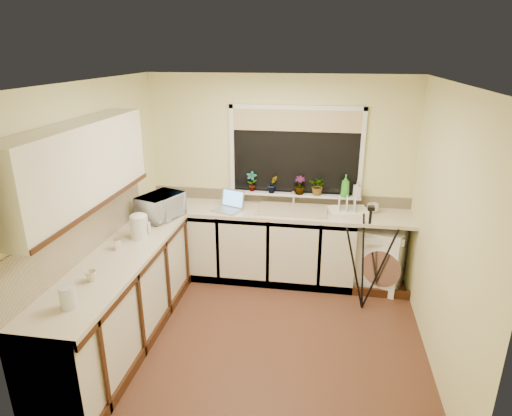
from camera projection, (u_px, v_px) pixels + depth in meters
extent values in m
plane|color=#573123|center=(260.00, 334.00, 4.44)|extent=(3.20, 3.20, 0.00)
plane|color=white|center=(261.00, 83.00, 3.61)|extent=(3.20, 3.20, 0.00)
plane|color=beige|center=(279.00, 177.00, 5.42)|extent=(3.20, 0.00, 3.20)
plane|color=beige|center=(223.00, 313.00, 2.63)|extent=(3.20, 0.00, 3.20)
plane|color=beige|center=(97.00, 212.00, 4.26)|extent=(0.00, 3.00, 3.00)
plane|color=beige|center=(444.00, 232.00, 3.78)|extent=(0.00, 3.00, 3.00)
cube|color=silver|center=(249.00, 244.00, 5.46)|extent=(2.55, 0.60, 0.86)
cube|color=silver|center=(121.00, 302.00, 4.21)|extent=(0.54, 2.40, 0.86)
cube|color=beige|center=(275.00, 212.00, 5.25)|extent=(3.20, 0.60, 0.04)
cube|color=beige|center=(116.00, 260.00, 4.06)|extent=(0.60, 2.40, 0.04)
cube|color=silver|center=(80.00, 166.00, 3.63)|extent=(0.28, 1.90, 0.70)
cube|color=beige|center=(84.00, 233.00, 4.02)|extent=(0.02, 2.40, 0.45)
cube|color=beige|center=(278.00, 197.00, 5.49)|extent=(3.20, 0.02, 0.14)
cube|color=black|center=(296.00, 152.00, 5.26)|extent=(1.50, 0.02, 1.00)
cube|color=tan|center=(297.00, 121.00, 5.11)|extent=(1.50, 0.02, 0.25)
cube|color=white|center=(294.00, 194.00, 5.39)|extent=(1.60, 0.14, 0.03)
cube|color=tan|center=(292.00, 210.00, 5.21)|extent=(0.82, 0.46, 0.03)
cylinder|color=silver|center=(294.00, 197.00, 5.34)|extent=(0.03, 0.03, 0.24)
cube|color=white|center=(379.00, 256.00, 5.25)|extent=(0.68, 0.67, 0.75)
cube|color=#A0A1A8|center=(227.00, 210.00, 5.21)|extent=(0.37, 0.32, 0.02)
cube|color=#5DB0FF|center=(233.00, 198.00, 5.28)|extent=(0.31, 0.17, 0.21)
cylinder|color=silver|center=(139.00, 227.00, 4.43)|extent=(0.18, 0.18, 0.24)
cube|color=white|center=(348.00, 212.00, 5.08)|extent=(0.49, 0.41, 0.07)
cylinder|color=silver|center=(68.00, 297.00, 3.24)|extent=(0.12, 0.12, 0.17)
cylinder|color=white|center=(118.00, 244.00, 4.20)|extent=(0.08, 0.08, 0.11)
imported|color=white|center=(161.00, 206.00, 4.96)|extent=(0.50, 0.59, 0.28)
imported|color=#999999|center=(252.00, 181.00, 5.41)|extent=(0.13, 0.09, 0.25)
imported|color=#999999|center=(273.00, 184.00, 5.35)|extent=(0.15, 0.14, 0.22)
imported|color=#999999|center=(300.00, 185.00, 5.30)|extent=(0.15, 0.15, 0.23)
imported|color=#999999|center=(318.00, 186.00, 5.27)|extent=(0.26, 0.24, 0.23)
imported|color=green|center=(345.00, 186.00, 5.21)|extent=(0.10, 0.11, 0.27)
imported|color=#999999|center=(357.00, 189.00, 5.20)|extent=(0.10, 0.10, 0.20)
imported|color=silver|center=(373.00, 208.00, 5.15)|extent=(0.14, 0.14, 0.11)
imported|color=beige|center=(91.00, 276.00, 3.63)|extent=(0.13, 0.13, 0.09)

